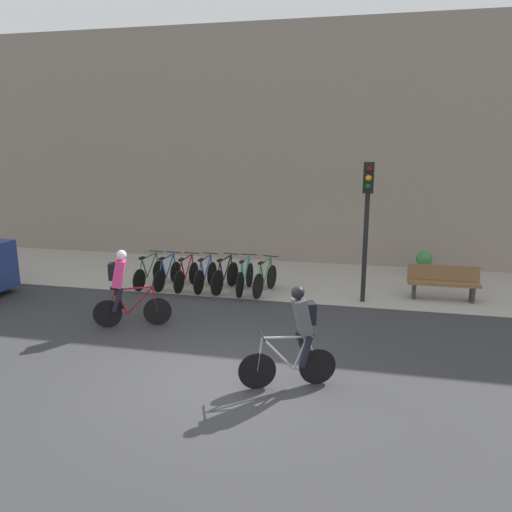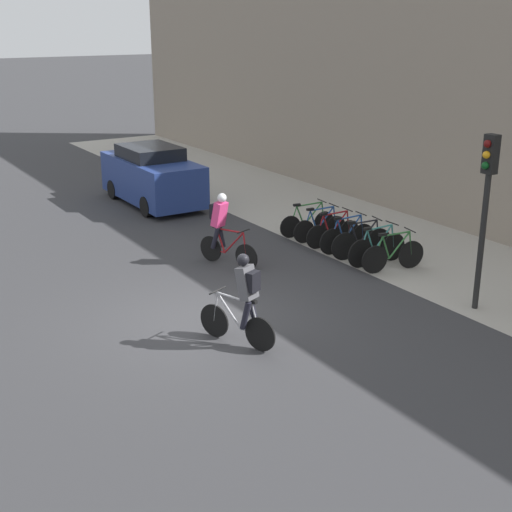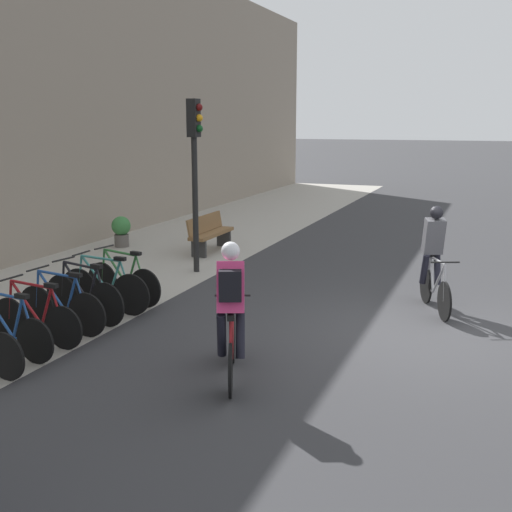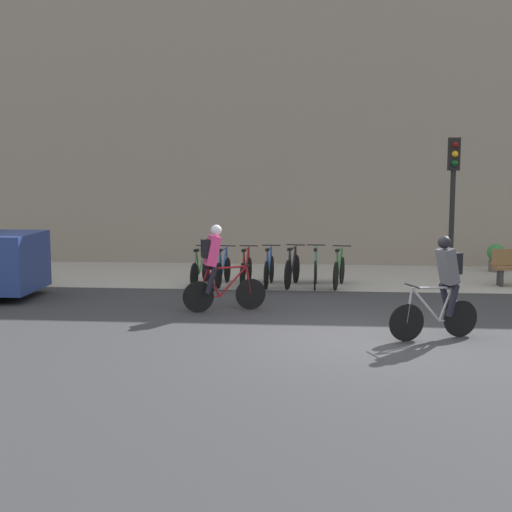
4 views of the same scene
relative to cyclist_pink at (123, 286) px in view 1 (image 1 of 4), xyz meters
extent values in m
plane|color=#333335|center=(2.78, -1.98, -0.95)|extent=(200.00, 200.00, 0.00)
cube|color=#A39E93|center=(2.78, 4.77, -0.94)|extent=(44.00, 4.50, 0.01)
cube|color=gray|center=(2.78, 7.32, 2.96)|extent=(44.00, 0.60, 7.81)
cylinder|color=black|center=(0.68, 0.27, -0.63)|extent=(0.60, 0.26, 0.63)
cylinder|color=black|center=(-0.33, -0.13, -0.63)|extent=(0.60, 0.26, 0.63)
cylinder|color=maroon|center=(0.34, 0.13, -0.35)|extent=(0.57, 0.25, 0.62)
cylinder|color=maroon|center=(-0.04, -0.02, -0.36)|extent=(0.27, 0.14, 0.58)
cylinder|color=maroon|center=(0.22, 0.09, -0.06)|extent=(0.77, 0.33, 0.07)
cylinder|color=maroon|center=(-0.13, -0.05, -0.64)|extent=(0.42, 0.19, 0.05)
cylinder|color=maroon|center=(-0.24, -0.10, -0.35)|extent=(0.22, 0.11, 0.56)
cylinder|color=maroon|center=(0.64, 0.25, -0.34)|extent=(0.13, 0.08, 0.59)
cylinder|color=black|center=(0.60, 0.24, -0.01)|extent=(0.19, 0.44, 0.03)
cube|color=black|center=(-0.15, -0.06, -0.04)|extent=(0.22, 0.15, 0.06)
cube|color=#DB3875|center=(-0.06, -0.02, 0.29)|extent=(0.41, 0.41, 0.63)
sphere|color=silver|center=(0.02, 0.01, 0.70)|extent=(0.29, 0.29, 0.22)
cylinder|color=black|center=(-0.06, -0.14, -0.28)|extent=(0.30, 0.20, 0.56)
cylinder|color=black|center=(-0.15, 0.06, -0.28)|extent=(0.26, 0.19, 0.56)
cube|color=black|center=(-0.19, -0.07, 0.34)|extent=(0.23, 0.29, 0.36)
cylinder|color=black|center=(3.53, -2.18, -0.63)|extent=(0.61, 0.28, 0.64)
cylinder|color=black|center=(4.49, -1.78, -0.63)|extent=(0.61, 0.28, 0.64)
cylinder|color=#99999E|center=(3.85, -2.04, -0.34)|extent=(0.54, 0.25, 0.62)
cylinder|color=#99999E|center=(4.21, -1.90, -0.36)|extent=(0.26, 0.14, 0.58)
cylinder|color=#99999E|center=(3.96, -2.00, -0.06)|extent=(0.73, 0.33, 0.07)
cylinder|color=#99999E|center=(4.30, -1.86, -0.63)|extent=(0.40, 0.19, 0.05)
cylinder|color=#99999E|center=(4.40, -1.82, -0.35)|extent=(0.21, 0.11, 0.56)
cylinder|color=#99999E|center=(3.57, -2.16, -0.34)|extent=(0.12, 0.08, 0.59)
cylinder|color=black|center=(3.60, -2.15, -0.01)|extent=(0.20, 0.44, 0.03)
cube|color=black|center=(4.32, -1.85, -0.04)|extent=(0.22, 0.15, 0.06)
cube|color=#4C4C51|center=(4.22, -1.89, 0.29)|extent=(0.42, 0.42, 0.63)
sphere|color=black|center=(4.15, -1.92, 0.70)|extent=(0.29, 0.29, 0.22)
cylinder|color=black|center=(4.23, -1.77, -0.28)|extent=(0.30, 0.21, 0.56)
cylinder|color=black|center=(4.31, -1.97, -0.28)|extent=(0.26, 0.19, 0.56)
cube|color=black|center=(4.35, -1.84, 0.34)|extent=(0.23, 0.29, 0.36)
cylinder|color=black|center=(-0.77, 3.67, -0.64)|extent=(0.10, 0.62, 0.62)
cylinder|color=black|center=(-0.89, 2.62, -0.64)|extent=(0.10, 0.62, 0.62)
cylinder|color=#2D6B33|center=(-0.81, 3.31, -0.36)|extent=(0.10, 0.58, 0.62)
cylinder|color=#2D6B33|center=(-0.85, 2.93, -0.37)|extent=(0.07, 0.27, 0.58)
cylinder|color=#2D6B33|center=(-0.82, 3.20, -0.07)|extent=(0.13, 0.78, 0.07)
cylinder|color=#2D6B33|center=(-0.86, 2.83, -0.65)|extent=(0.08, 0.42, 0.05)
cylinder|color=#2D6B33|center=(-0.88, 2.72, -0.36)|extent=(0.06, 0.22, 0.56)
cylinder|color=#2D6B33|center=(-0.77, 3.63, -0.35)|extent=(0.05, 0.12, 0.59)
cylinder|color=black|center=(-0.78, 3.59, -0.02)|extent=(0.46, 0.08, 0.03)
cube|color=black|center=(-0.87, 2.81, -0.05)|extent=(0.10, 0.21, 0.06)
cylinder|color=black|center=(-0.22, 3.63, -0.63)|extent=(0.09, 0.62, 0.62)
cylinder|color=black|center=(-0.31, 2.66, -0.63)|extent=(0.09, 0.62, 0.62)
cylinder|color=#1E478C|center=(-0.25, 3.30, -0.35)|extent=(0.09, 0.54, 0.62)
cylinder|color=#1E478C|center=(-0.28, 2.94, -0.37)|extent=(0.06, 0.26, 0.58)
cylinder|color=#1E478C|center=(-0.26, 3.20, -0.07)|extent=(0.11, 0.73, 0.07)
cylinder|color=#1E478C|center=(-0.29, 2.85, -0.64)|extent=(0.07, 0.39, 0.05)
cylinder|color=#1E478C|center=(-0.30, 2.75, -0.36)|extent=(0.05, 0.21, 0.56)
cylinder|color=#1E478C|center=(-0.22, 3.60, -0.34)|extent=(0.05, 0.12, 0.58)
cylinder|color=black|center=(-0.22, 3.56, -0.01)|extent=(0.46, 0.07, 0.03)
cube|color=black|center=(-0.29, 2.83, -0.04)|extent=(0.10, 0.21, 0.06)
cylinder|color=black|center=(0.34, 3.65, -0.63)|extent=(0.08, 0.63, 0.63)
cylinder|color=black|center=(0.27, 2.65, -0.63)|extent=(0.08, 0.63, 0.63)
cylinder|color=maroon|center=(0.31, 3.31, -0.35)|extent=(0.08, 0.55, 0.62)
cylinder|color=maroon|center=(0.29, 2.94, -0.36)|extent=(0.06, 0.26, 0.58)
cylinder|color=maroon|center=(0.31, 3.20, -0.07)|extent=(0.09, 0.75, 0.07)
cylinder|color=maroon|center=(0.28, 2.85, -0.64)|extent=(0.06, 0.40, 0.05)
cylinder|color=maroon|center=(0.28, 2.74, -0.36)|extent=(0.05, 0.21, 0.56)
cylinder|color=maroon|center=(0.33, 3.61, -0.34)|extent=(0.04, 0.12, 0.58)
cylinder|color=black|center=(0.33, 3.57, -0.01)|extent=(0.46, 0.06, 0.03)
cube|color=black|center=(0.28, 2.83, -0.04)|extent=(0.09, 0.20, 0.06)
cylinder|color=black|center=(0.90, 3.63, -0.61)|extent=(0.08, 0.67, 0.67)
cylinder|color=black|center=(0.84, 2.67, -0.61)|extent=(0.08, 0.67, 0.67)
cylinder|color=#1E478C|center=(0.88, 3.30, -0.33)|extent=(0.08, 0.53, 0.62)
cylinder|color=#1E478C|center=(0.86, 2.94, -0.34)|extent=(0.06, 0.25, 0.58)
cylinder|color=#1E478C|center=(0.87, 3.20, -0.04)|extent=(0.09, 0.72, 0.07)
cylinder|color=#1E478C|center=(0.85, 2.86, -0.62)|extent=(0.06, 0.39, 0.05)
cylinder|color=#1E478C|center=(0.84, 2.75, -0.33)|extent=(0.05, 0.21, 0.56)
cylinder|color=#1E478C|center=(0.90, 3.59, -0.32)|extent=(0.04, 0.12, 0.58)
cylinder|color=black|center=(0.90, 3.55, 0.01)|extent=(0.46, 0.06, 0.03)
cube|color=black|center=(0.85, 2.84, -0.02)|extent=(0.09, 0.21, 0.06)
cylinder|color=black|center=(1.52, 3.62, -0.59)|extent=(0.16, 0.70, 0.70)
cylinder|color=black|center=(1.35, 2.67, -0.59)|extent=(0.16, 0.70, 0.70)
cylinder|color=black|center=(1.46, 3.30, -0.31)|extent=(0.13, 0.53, 0.62)
cylinder|color=black|center=(1.40, 2.95, -0.33)|extent=(0.08, 0.25, 0.58)
cylinder|color=black|center=(1.44, 3.20, -0.03)|extent=(0.17, 0.72, 0.07)
cylinder|color=black|center=(1.38, 2.86, -0.60)|extent=(0.10, 0.39, 0.05)
cylinder|color=black|center=(1.37, 2.76, -0.32)|extent=(0.07, 0.21, 0.56)
cylinder|color=black|center=(1.51, 3.59, -0.30)|extent=(0.06, 0.12, 0.58)
cylinder|color=black|center=(1.51, 3.55, 0.03)|extent=(0.46, 0.11, 0.03)
cube|color=black|center=(1.38, 2.84, 0.00)|extent=(0.11, 0.21, 0.06)
cylinder|color=black|center=(2.02, 3.66, -0.60)|extent=(0.05, 0.70, 0.70)
cylinder|color=black|center=(1.99, 2.63, -0.60)|extent=(0.05, 0.70, 0.70)
cylinder|color=teal|center=(2.01, 3.31, -0.31)|extent=(0.05, 0.57, 0.62)
cylinder|color=teal|center=(2.00, 2.93, -0.33)|extent=(0.05, 0.26, 0.58)
cylinder|color=teal|center=(2.00, 3.20, -0.03)|extent=(0.06, 0.77, 0.07)
cylinder|color=teal|center=(2.00, 2.84, -0.60)|extent=(0.04, 0.41, 0.05)
cylinder|color=teal|center=(1.99, 2.72, -0.32)|extent=(0.04, 0.22, 0.56)
cylinder|color=teal|center=(2.02, 3.62, -0.31)|extent=(0.04, 0.12, 0.59)
cylinder|color=black|center=(2.01, 3.58, 0.02)|extent=(0.46, 0.04, 0.03)
cube|color=black|center=(2.00, 2.82, -0.01)|extent=(0.08, 0.20, 0.06)
cylinder|color=black|center=(2.66, 3.64, -0.61)|extent=(0.16, 0.67, 0.68)
cylinder|color=black|center=(2.48, 2.66, -0.61)|extent=(0.16, 0.67, 0.68)
cylinder|color=#2D6B33|center=(2.60, 3.30, -0.33)|extent=(0.14, 0.54, 0.62)
cylinder|color=#2D6B33|center=(2.53, 2.94, -0.34)|extent=(0.09, 0.26, 0.58)
cylinder|color=#2D6B33|center=(2.58, 3.20, -0.04)|extent=(0.17, 0.73, 0.07)
cylinder|color=#2D6B33|center=(2.52, 2.85, -0.62)|extent=(0.10, 0.40, 0.05)
cylinder|color=#2D6B33|center=(2.50, 2.75, -0.33)|extent=(0.07, 0.21, 0.56)
cylinder|color=#2D6B33|center=(2.65, 3.60, -0.32)|extent=(0.06, 0.12, 0.58)
cylinder|color=black|center=(2.64, 3.56, 0.01)|extent=(0.46, 0.11, 0.03)
cube|color=black|center=(2.51, 2.83, -0.02)|extent=(0.11, 0.21, 0.06)
cylinder|color=black|center=(5.18, 3.02, 0.84)|extent=(0.12, 0.12, 3.57)
cube|color=black|center=(5.18, 3.02, 2.24)|extent=(0.26, 0.20, 0.76)
sphere|color=#590C0C|center=(5.18, 2.89, 2.45)|extent=(0.15, 0.15, 0.15)
sphere|color=orange|center=(5.18, 2.89, 2.24)|extent=(0.15, 0.15, 0.15)
sphere|color=#0C4719|center=(5.18, 2.89, 2.03)|extent=(0.15, 0.15, 0.15)
cube|color=brown|center=(7.22, 3.60, -0.50)|extent=(1.81, 0.40, 0.08)
cube|color=brown|center=(7.22, 3.78, -0.26)|extent=(1.81, 0.12, 0.40)
cube|color=#2D2D2D|center=(6.50, 3.60, -0.72)|extent=(0.08, 0.36, 0.45)
cube|color=#2D2D2D|center=(7.94, 3.60, -0.72)|extent=(0.08, 0.36, 0.45)
cylinder|color=#56514C|center=(6.97, 6.00, -0.79)|extent=(0.36, 0.36, 0.32)
sphere|color=#387A3D|center=(6.97, 6.00, -0.41)|extent=(0.48, 0.48, 0.48)
camera|label=1|loc=(5.18, -9.66, 3.10)|focal=35.00mm
camera|label=2|loc=(14.24, -8.02, 4.73)|focal=50.00mm
camera|label=3|loc=(-6.71, -2.89, 2.19)|focal=45.00mm
camera|label=4|loc=(1.99, -14.02, 1.99)|focal=50.00mm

